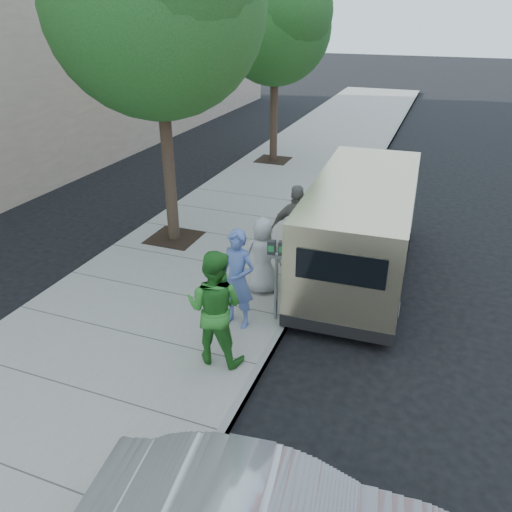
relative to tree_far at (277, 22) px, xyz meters
name	(u,v)px	position (x,y,z in m)	size (l,w,h in m)	color
ground	(218,309)	(2.25, -10.00, -4.88)	(120.00, 120.00, 0.00)	black
sidewalk	(173,296)	(1.25, -10.00, -4.81)	(5.00, 60.00, 0.15)	gray
curb_face	(287,320)	(3.69, -10.00, -4.81)	(0.12, 60.00, 0.16)	gray
tree_far	(277,22)	(0.00, 0.00, 0.00)	(3.92, 3.80, 6.49)	black
parking_meter	(277,264)	(3.50, -10.14, -3.58)	(0.34, 0.17, 1.59)	gray
van	(361,226)	(4.55, -7.57, -3.73)	(2.22, 5.97, 2.18)	beige
person_officer	(237,279)	(2.91, -10.51, -3.81)	(0.67, 0.44, 1.85)	#546DB3
person_green_shirt	(215,307)	(2.97, -11.57, -3.75)	(0.95, 0.74, 1.96)	#2F842B
person_gray_shirt	(263,256)	(2.92, -9.25, -3.94)	(0.78, 0.50, 1.59)	#B2B3B5
person_striped_polo	(297,229)	(3.29, -8.14, -3.76)	(1.14, 0.47, 1.94)	slate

